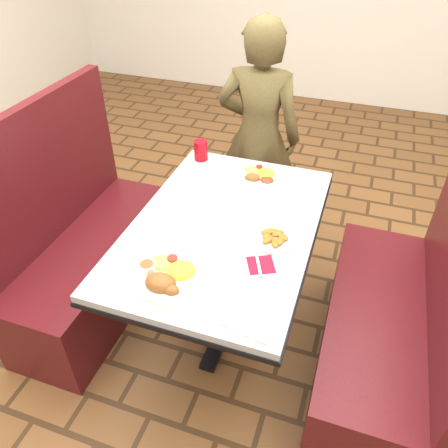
{
  "coord_description": "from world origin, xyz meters",
  "views": [
    {
      "loc": [
        0.51,
        -1.47,
        1.96
      ],
      "look_at": [
        0.0,
        0.0,
        0.75
      ],
      "focal_mm": 35.0,
      "sensor_mm": 36.0,
      "label": 1
    }
  ],
  "objects_px": {
    "booth_bench_left": "(89,255)",
    "diner_person": "(258,137)",
    "booth_bench_right": "(387,330)",
    "plantain_plate": "(274,238)",
    "red_tumbler": "(201,150)",
    "far_dinner_plate": "(260,174)",
    "near_dinner_plate": "(168,273)",
    "dining_table": "(224,240)"
  },
  "relations": [
    {
      "from": "near_dinner_plate",
      "to": "diner_person",
      "type": "bearing_deg",
      "value": 90.23
    },
    {
      "from": "diner_person",
      "to": "plantain_plate",
      "type": "distance_m",
      "value": 1.04
    },
    {
      "from": "near_dinner_plate",
      "to": "red_tumbler",
      "type": "distance_m",
      "value": 0.94
    },
    {
      "from": "booth_bench_left",
      "to": "plantain_plate",
      "type": "distance_m",
      "value": 1.12
    },
    {
      "from": "dining_table",
      "to": "diner_person",
      "type": "distance_m",
      "value": 0.95
    },
    {
      "from": "near_dinner_plate",
      "to": "plantain_plate",
      "type": "xyz_separation_m",
      "value": [
        0.33,
        0.36,
        -0.02
      ]
    },
    {
      "from": "near_dinner_plate",
      "to": "plantain_plate",
      "type": "relative_size",
      "value": 1.48
    },
    {
      "from": "diner_person",
      "to": "near_dinner_plate",
      "type": "relative_size",
      "value": 5.05
    },
    {
      "from": "diner_person",
      "to": "red_tumbler",
      "type": "relative_size",
      "value": 12.94
    },
    {
      "from": "booth_bench_right",
      "to": "far_dinner_plate",
      "type": "distance_m",
      "value": 0.97
    },
    {
      "from": "dining_table",
      "to": "plantain_plate",
      "type": "distance_m",
      "value": 0.27
    },
    {
      "from": "diner_person",
      "to": "booth_bench_left",
      "type": "bearing_deg",
      "value": 50.86
    },
    {
      "from": "diner_person",
      "to": "red_tumbler",
      "type": "height_order",
      "value": "diner_person"
    },
    {
      "from": "near_dinner_plate",
      "to": "dining_table",
      "type": "bearing_deg",
      "value": 77.05
    },
    {
      "from": "booth_bench_left",
      "to": "booth_bench_right",
      "type": "distance_m",
      "value": 1.6
    },
    {
      "from": "diner_person",
      "to": "red_tumbler",
      "type": "bearing_deg",
      "value": 60.57
    },
    {
      "from": "booth_bench_right",
      "to": "near_dinner_plate",
      "type": "relative_size",
      "value": 4.22
    },
    {
      "from": "dining_table",
      "to": "plantain_plate",
      "type": "height_order",
      "value": "plantain_plate"
    },
    {
      "from": "red_tumbler",
      "to": "far_dinner_plate",
      "type": "bearing_deg",
      "value": -12.67
    },
    {
      "from": "booth_bench_right",
      "to": "far_dinner_plate",
      "type": "relative_size",
      "value": 5.04
    },
    {
      "from": "booth_bench_left",
      "to": "far_dinner_plate",
      "type": "bearing_deg",
      "value": 27.25
    },
    {
      "from": "far_dinner_plate",
      "to": "plantain_plate",
      "type": "xyz_separation_m",
      "value": [
        0.19,
        -0.48,
        -0.01
      ]
    },
    {
      "from": "dining_table",
      "to": "diner_person",
      "type": "xyz_separation_m",
      "value": [
        -0.1,
        0.94,
        0.06
      ]
    },
    {
      "from": "diner_person",
      "to": "red_tumbler",
      "type": "xyz_separation_m",
      "value": [
        -0.22,
        -0.42,
        0.09
      ]
    },
    {
      "from": "dining_table",
      "to": "booth_bench_left",
      "type": "bearing_deg",
      "value": 180.0
    },
    {
      "from": "red_tumbler",
      "to": "near_dinner_plate",
      "type": "bearing_deg",
      "value": -76.4
    },
    {
      "from": "booth_bench_right",
      "to": "diner_person",
      "type": "distance_m",
      "value": 1.35
    },
    {
      "from": "booth_bench_left",
      "to": "diner_person",
      "type": "distance_m",
      "value": 1.23
    },
    {
      "from": "dining_table",
      "to": "far_dinner_plate",
      "type": "distance_m",
      "value": 0.45
    },
    {
      "from": "dining_table",
      "to": "booth_bench_left",
      "type": "relative_size",
      "value": 1.01
    },
    {
      "from": "dining_table",
      "to": "far_dinner_plate",
      "type": "height_order",
      "value": "far_dinner_plate"
    },
    {
      "from": "near_dinner_plate",
      "to": "plantain_plate",
      "type": "height_order",
      "value": "near_dinner_plate"
    },
    {
      "from": "plantain_plate",
      "to": "red_tumbler",
      "type": "relative_size",
      "value": 1.73
    },
    {
      "from": "booth_bench_right",
      "to": "plantain_plate",
      "type": "height_order",
      "value": "booth_bench_right"
    },
    {
      "from": "dining_table",
      "to": "near_dinner_plate",
      "type": "bearing_deg",
      "value": -102.95
    },
    {
      "from": "booth_bench_left",
      "to": "diner_person",
      "type": "relative_size",
      "value": 0.84
    },
    {
      "from": "dining_table",
      "to": "booth_bench_right",
      "type": "distance_m",
      "value": 0.86
    },
    {
      "from": "near_dinner_plate",
      "to": "far_dinner_plate",
      "type": "bearing_deg",
      "value": 80.57
    },
    {
      "from": "near_dinner_plate",
      "to": "far_dinner_plate",
      "type": "distance_m",
      "value": 0.84
    },
    {
      "from": "far_dinner_plate",
      "to": "booth_bench_right",
      "type": "bearing_deg",
      "value": -30.08
    },
    {
      "from": "booth_bench_right",
      "to": "booth_bench_left",
      "type": "bearing_deg",
      "value": 180.0
    },
    {
      "from": "dining_table",
      "to": "near_dinner_plate",
      "type": "xyz_separation_m",
      "value": [
        -0.09,
        -0.4,
        0.13
      ]
    }
  ]
}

